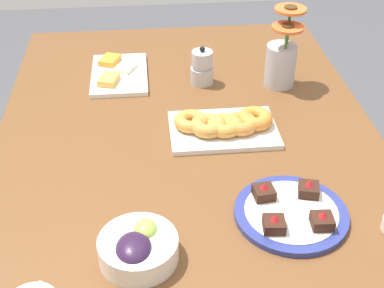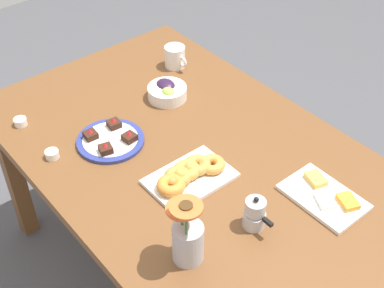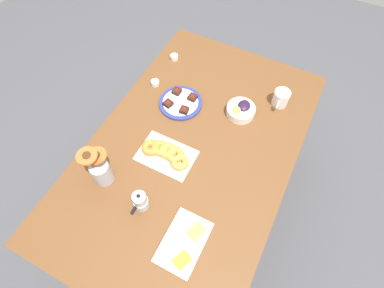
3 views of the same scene
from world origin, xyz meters
name	(u,v)px [view 3 (image 3 of 3)]	position (x,y,z in m)	size (l,w,h in m)	color
ground_plane	(192,200)	(0.00, 0.00, 0.00)	(6.00, 6.00, 0.00)	#4C4C51
dining_table	(192,156)	(0.00, 0.00, 0.65)	(1.60, 1.00, 0.74)	brown
coffee_mug	(281,98)	(-0.48, 0.30, 0.79)	(0.12, 0.09, 0.09)	white
grape_bowl	(241,110)	(-0.32, 0.14, 0.77)	(0.16, 0.16, 0.07)	white
cheese_platter	(184,243)	(0.44, 0.19, 0.75)	(0.26, 0.17, 0.03)	white
croissant_platter	(166,153)	(0.10, -0.09, 0.76)	(0.19, 0.29, 0.05)	white
jam_cup_honey	(174,57)	(-0.53, -0.39, 0.76)	(0.05, 0.05, 0.03)	white
jam_cup_berry	(155,83)	(-0.29, -0.39, 0.76)	(0.05, 0.05, 0.03)	white
dessert_plate	(181,102)	(-0.23, -0.19, 0.75)	(0.24, 0.24, 0.05)	navy
flower_vase	(101,171)	(0.34, -0.30, 0.82)	(0.12, 0.11, 0.24)	#B2B2BC
moka_pot	(140,201)	(0.38, -0.07, 0.79)	(0.11, 0.07, 0.12)	#B7B7BC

